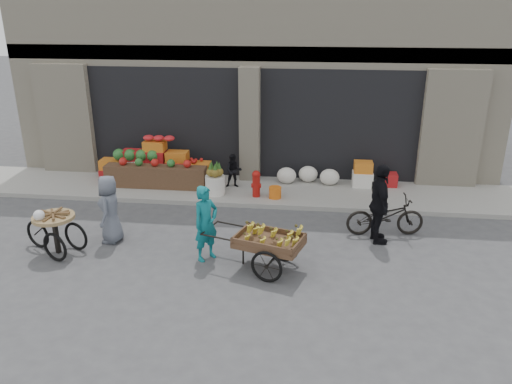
# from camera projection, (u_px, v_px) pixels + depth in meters

# --- Properties ---
(ground) EXTENTS (80.00, 80.00, 0.00)m
(ground) POSITION_uv_depth(u_px,v_px,m) (218.00, 265.00, 9.89)
(ground) COLOR #424244
(ground) RESTS_ON ground
(sidewalk) EXTENTS (18.00, 2.20, 0.12)m
(sidewalk) POSITION_uv_depth(u_px,v_px,m) (246.00, 191.00, 13.68)
(sidewalk) COLOR gray
(sidewalk) RESTS_ON ground
(building) EXTENTS (14.00, 6.45, 7.00)m
(building) POSITION_uv_depth(u_px,v_px,m) (262.00, 53.00, 16.17)
(building) COLOR beige
(building) RESTS_ON ground
(fruit_display) EXTENTS (3.10, 1.12, 1.24)m
(fruit_display) POSITION_uv_depth(u_px,v_px,m) (160.00, 163.00, 13.99)
(fruit_display) COLOR #A61719
(fruit_display) RESTS_ON sidewalk
(pineapple_bin) EXTENTS (0.52, 0.52, 0.50)m
(pineapple_bin) POSITION_uv_depth(u_px,v_px,m) (215.00, 185.00, 13.19)
(pineapple_bin) COLOR silver
(pineapple_bin) RESTS_ON sidewalk
(fire_hydrant) EXTENTS (0.22, 0.22, 0.71)m
(fire_hydrant) POSITION_uv_depth(u_px,v_px,m) (256.00, 183.00, 12.97)
(fire_hydrant) COLOR #A5140F
(fire_hydrant) RESTS_ON sidewalk
(orange_bucket) EXTENTS (0.32, 0.32, 0.30)m
(orange_bucket) POSITION_uv_depth(u_px,v_px,m) (275.00, 192.00, 12.95)
(orange_bucket) COLOR orange
(orange_bucket) RESTS_ON sidewalk
(right_bay_goods) EXTENTS (3.35, 0.60, 0.70)m
(right_bay_goods) POSITION_uv_depth(u_px,v_px,m) (342.00, 175.00, 13.83)
(right_bay_goods) COLOR silver
(right_bay_goods) RESTS_ON sidewalk
(seated_person) EXTENTS (0.51, 0.43, 0.93)m
(seated_person) POSITION_uv_depth(u_px,v_px,m) (234.00, 171.00, 13.62)
(seated_person) COLOR black
(seated_person) RESTS_ON sidewalk
(banana_cart) EXTENTS (2.28, 1.43, 0.89)m
(banana_cart) POSITION_uv_depth(u_px,v_px,m) (267.00, 239.00, 9.51)
(banana_cart) COLOR brown
(banana_cart) RESTS_ON ground
(vendor_woman) EXTENTS (0.65, 0.68, 1.56)m
(vendor_woman) POSITION_uv_depth(u_px,v_px,m) (206.00, 223.00, 9.88)
(vendor_woman) COLOR #0E6871
(vendor_woman) RESTS_ON ground
(tricycle_cart) EXTENTS (1.45, 1.08, 0.95)m
(tricycle_cart) POSITION_uv_depth(u_px,v_px,m) (55.00, 228.00, 10.19)
(tricycle_cart) COLOR #9E7F51
(tricycle_cart) RESTS_ON ground
(vendor_grey) EXTENTS (0.52, 0.76, 1.50)m
(vendor_grey) POSITION_uv_depth(u_px,v_px,m) (110.00, 209.00, 10.65)
(vendor_grey) COLOR slate
(vendor_grey) RESTS_ON ground
(bicycle) EXTENTS (1.78, 0.82, 0.90)m
(bicycle) POSITION_uv_depth(u_px,v_px,m) (385.00, 216.00, 11.06)
(bicycle) COLOR black
(bicycle) RESTS_ON ground
(cyclist) EXTENTS (0.56, 1.08, 1.76)m
(cyclist) POSITION_uv_depth(u_px,v_px,m) (380.00, 204.00, 10.56)
(cyclist) COLOR black
(cyclist) RESTS_ON ground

